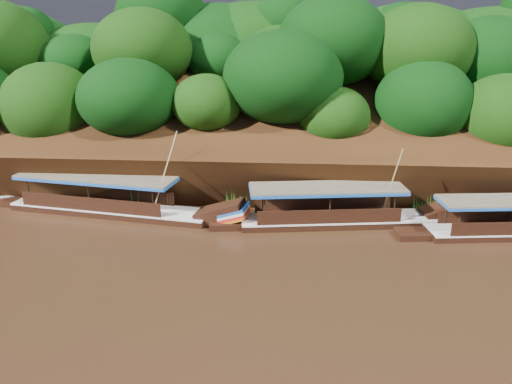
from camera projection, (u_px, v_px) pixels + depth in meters
ground at (330, 280)px, 24.57m from camera, size 160.00×160.00×0.00m
riverbank at (314, 140)px, 45.42m from camera, size 120.00×30.06×19.40m
boat_1 at (349, 215)px, 31.33m from camera, size 14.56×4.04×5.60m
boat_2 at (122, 206)px, 32.86m from camera, size 16.31×4.75×6.17m
reeds at (275, 198)px, 33.44m from camera, size 49.58×2.69×2.02m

